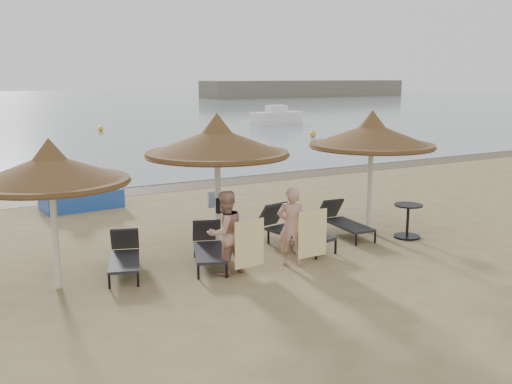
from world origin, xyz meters
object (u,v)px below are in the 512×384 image
palapa_center (217,143)px  lounger_near_right (291,228)px  palapa_right (372,136)px  lounger_near_left (209,246)px  lounger_far_left (124,255)px  palapa_left (50,170)px  side_table (408,222)px  lounger_far_right (343,220)px  person_left (225,226)px  person_right (292,220)px  pedal_boat (80,195)px

palapa_center → lounger_near_right: (1.70, -0.29, -2.04)m
palapa_right → lounger_near_left: palapa_right is taller
palapa_center → lounger_far_left: size_ratio=1.72×
palapa_left → side_table: palapa_left is taller
lounger_far_left → lounger_far_right: 5.47m
lounger_near_right → lounger_far_right: bearing=-5.2°
lounger_near_left → person_left: bearing=-68.8°
palapa_center → lounger_near_right: size_ratio=1.46×
lounger_near_left → lounger_near_right: (2.16, 0.20, 0.05)m
palapa_left → lounger_near_right: 5.48m
palapa_left → palapa_center: (3.48, 0.44, 0.24)m
palapa_left → lounger_near_left: 3.54m
palapa_right → person_right: (-3.05, -1.18, -1.46)m
pedal_boat → palapa_left: bearing=-109.8°
palapa_left → lounger_near_left: palapa_left is taller
palapa_center → person_right: palapa_center is taller
palapa_right → lounger_far_left: bearing=178.9°
pedal_boat → lounger_far_right: bearing=-54.8°
person_right → pedal_boat: person_right is taller
palapa_left → side_table: bearing=-4.8°
lounger_near_left → person_right: (1.42, -0.97, 0.59)m
palapa_center → person_right: 2.30m
palapa_left → person_left: 3.37m
palapa_right → pedal_boat: size_ratio=1.34×
palapa_center → person_left: bearing=-109.8°
lounger_near_right → person_left: size_ratio=1.10×
side_table → person_right: bearing=-174.4°
palapa_left → lounger_far_right: size_ratio=1.54×
lounger_far_left → side_table: side_table is taller
palapa_left → person_left: palapa_left is taller
palapa_right → lounger_near_left: (-4.47, -0.21, -2.05)m
palapa_center → side_table: palapa_center is taller
lounger_near_left → person_left: size_ratio=0.98×
pedal_boat → person_right: bearing=-74.5°
lounger_far_right → palapa_right: bearing=-7.2°
palapa_right → lounger_far_right: 2.17m
lounger_far_left → person_right: (3.11, -1.30, 0.61)m
palapa_left → person_left: bearing=-15.1°
lounger_far_left → lounger_near_left: size_ratio=0.95×
lounger_far_left → lounger_near_left: lounger_near_left is taller
palapa_center → palapa_right: bearing=-3.9°
lounger_near_left → lounger_far_right: lounger_near_left is taller
palapa_center → person_right: bearing=-56.6°
palapa_center → person_right: size_ratio=1.63×
lounger_near_right → pedal_boat: 7.11m
palapa_left → person_right: (4.44, -1.02, -1.26)m
side_table → lounger_far_right: bearing=140.8°
palapa_center → person_left: size_ratio=1.60×
lounger_far_left → person_left: 2.11m
palapa_center → lounger_far_left: 3.01m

